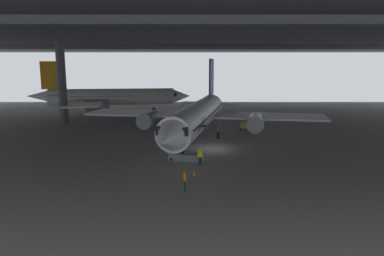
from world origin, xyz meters
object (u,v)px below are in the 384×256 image
object	(u,v)px
airplane_main	(199,116)
airplane_distant	(109,97)
traffic_cone_orange	(194,174)
crew_worker_near_nose	(185,179)
baggage_tug	(245,125)
boarding_stairs	(188,153)
crew_worker_by_stairs	(200,156)

from	to	relation	value
airplane_main	airplane_distant	world-z (taller)	airplane_main
traffic_cone_orange	airplane_main	bearing A→B (deg)	87.55
crew_worker_near_nose	baggage_tug	bearing A→B (deg)	72.58
traffic_cone_orange	baggage_tug	size ratio (longest dim) A/B	0.24
boarding_stairs	airplane_distant	size ratio (longest dim) A/B	0.14
boarding_stairs	airplane_main	bearing A→B (deg)	82.12
crew_worker_near_nose	crew_worker_by_stairs	world-z (taller)	crew_worker_near_nose
airplane_main	baggage_tug	size ratio (longest dim) A/B	13.47
traffic_cone_orange	baggage_tug	bearing A→B (deg)	71.81
crew_worker_by_stairs	airplane_distant	size ratio (longest dim) A/B	0.05
crew_worker_by_stairs	airplane_distant	distance (m)	42.98
boarding_stairs	crew_worker_near_nose	xyz separation A→B (m)	(-0.10, -9.21, 0.29)
airplane_main	boarding_stairs	xyz separation A→B (m)	(-1.27, -9.19, -2.57)
traffic_cone_orange	boarding_stairs	bearing A→B (deg)	96.25
airplane_main	traffic_cone_orange	size ratio (longest dim) A/B	55.23
baggage_tug	boarding_stairs	bearing A→B (deg)	-115.01
crew_worker_by_stairs	airplane_distant	bearing A→B (deg)	114.31
crew_worker_by_stairs	baggage_tug	distance (m)	21.51
crew_worker_by_stairs	baggage_tug	world-z (taller)	crew_worker_by_stairs
crew_worker_near_nose	baggage_tug	xyz separation A→B (m)	(8.63, 27.51, -0.48)
airplane_main	crew_worker_near_nose	distance (m)	18.60
boarding_stairs	traffic_cone_orange	world-z (taller)	boarding_stairs
airplane_main	crew_worker_near_nose	size ratio (longest dim) A/B	18.90
crew_worker_near_nose	airplane_distant	size ratio (longest dim) A/B	0.05
crew_worker_near_nose	crew_worker_by_stairs	bearing A→B (deg)	79.68
boarding_stairs	traffic_cone_orange	size ratio (longest dim) A/B	7.45
crew_worker_near_nose	baggage_tug	world-z (taller)	crew_worker_near_nose
traffic_cone_orange	airplane_distant	bearing A→B (deg)	111.68
airplane_main	boarding_stairs	world-z (taller)	airplane_main
baggage_tug	airplane_main	bearing A→B (deg)	-128.59
airplane_main	boarding_stairs	bearing A→B (deg)	-97.88
crew_worker_by_stairs	airplane_distant	world-z (taller)	airplane_distant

